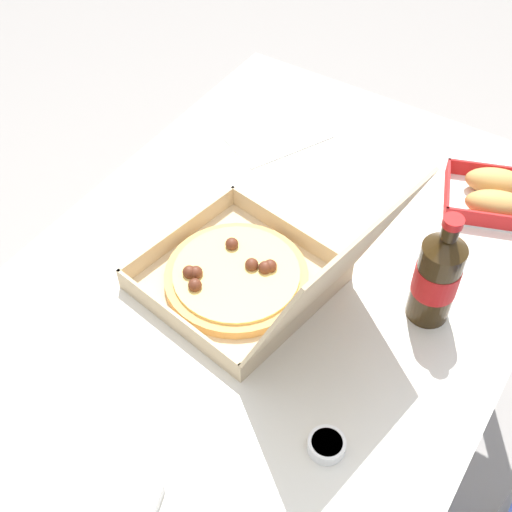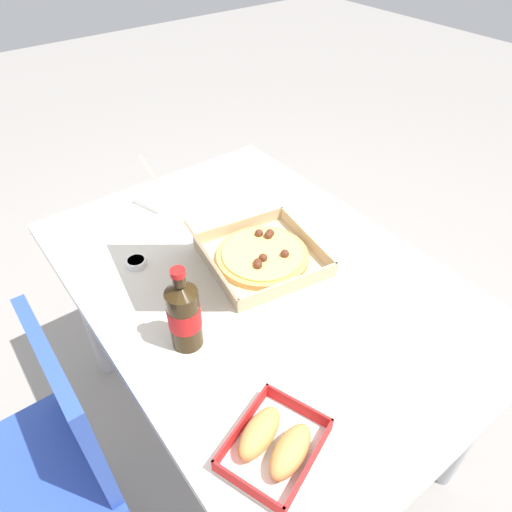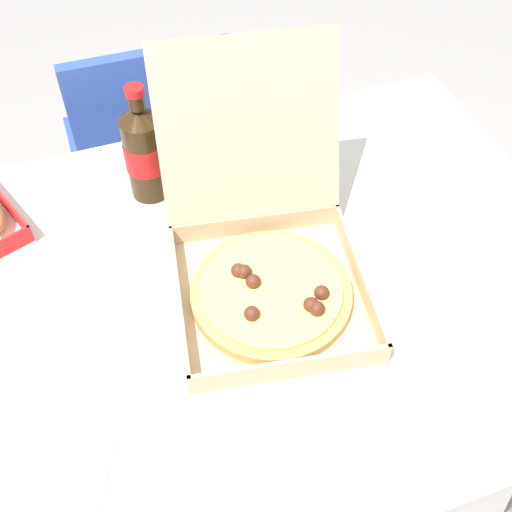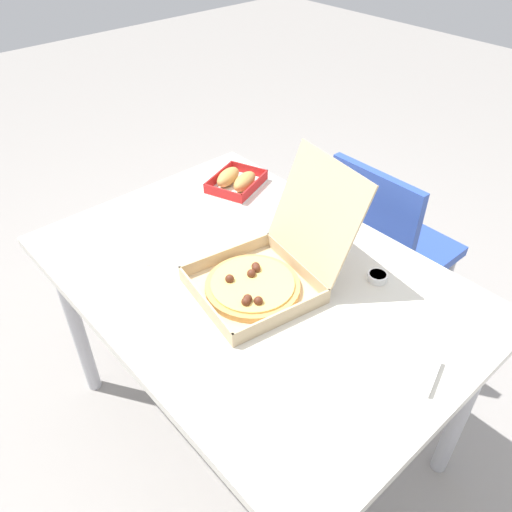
% 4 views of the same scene
% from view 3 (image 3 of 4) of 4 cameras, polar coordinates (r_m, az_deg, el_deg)
% --- Properties ---
extents(ground_plane, '(10.00, 10.00, 0.00)m').
position_cam_3_polar(ground_plane, '(1.62, -1.31, -18.50)').
color(ground_plane, gray).
extents(dining_table, '(1.22, 0.85, 0.71)m').
position_cam_3_polar(dining_table, '(1.06, -1.90, -5.40)').
color(dining_table, silver).
rests_on(dining_table, ground_plane).
extents(chair, '(0.40, 0.40, 0.83)m').
position_cam_3_polar(chair, '(1.63, -9.46, 9.44)').
color(chair, '#2D4CAD').
rests_on(chair, ground_plane).
extents(pizza_box_open, '(0.35, 0.44, 0.32)m').
position_cam_3_polar(pizza_box_open, '(0.97, 1.05, -0.76)').
color(pizza_box_open, tan).
rests_on(pizza_box_open, dining_table).
extents(cola_bottle, '(0.07, 0.07, 0.22)m').
position_cam_3_polar(cola_bottle, '(1.11, -10.21, 9.49)').
color(cola_bottle, '#33230F').
rests_on(cola_bottle, dining_table).
extents(paper_menu, '(0.25, 0.23, 0.00)m').
position_cam_3_polar(paper_menu, '(0.89, -20.52, -18.76)').
color(paper_menu, white).
rests_on(paper_menu, dining_table).
extents(napkin_pile, '(0.14, 0.14, 0.02)m').
position_cam_3_polar(napkin_pile, '(1.20, 19.82, 5.45)').
color(napkin_pile, white).
rests_on(napkin_pile, dining_table).
extents(dipping_sauce_cup, '(0.06, 0.06, 0.02)m').
position_cam_3_polar(dipping_sauce_cup, '(1.21, 5.23, 9.07)').
color(dipping_sauce_cup, white).
rests_on(dipping_sauce_cup, dining_table).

